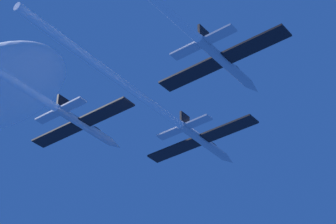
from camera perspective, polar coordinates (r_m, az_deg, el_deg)
jet_lead at (r=77.23m, az=-0.76°, el=0.22°), size 15.89×38.20×2.63m
jet_left_wing at (r=77.73m, az=-12.06°, el=1.82°), size 15.89×38.69×2.63m
jet_right_wing at (r=64.92m, az=0.13°, el=8.69°), size 15.89×40.06×2.63m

